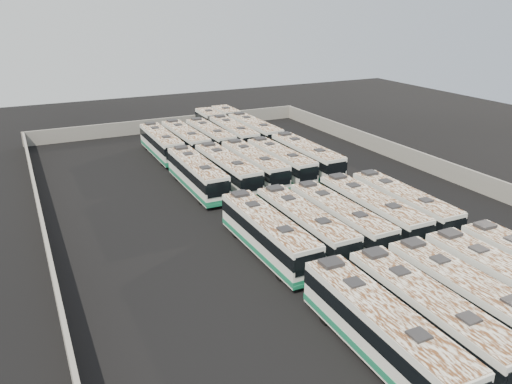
% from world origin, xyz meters
% --- Properties ---
extents(ground, '(140.00, 140.00, 0.00)m').
position_xyz_m(ground, '(0.00, 0.00, 0.00)').
color(ground, black).
rests_on(ground, ground).
extents(perimeter_wall, '(45.20, 73.20, 2.20)m').
position_xyz_m(perimeter_wall, '(0.00, 0.00, 1.10)').
color(perimeter_wall, slate).
rests_on(perimeter_wall, ground).
extents(bus_front_far_left, '(3.08, 13.33, 3.74)m').
position_xyz_m(bus_front_far_left, '(-5.64, -23.64, 1.91)').
color(bus_front_far_left, beige).
rests_on(bus_front_far_left, ground).
extents(bus_front_left, '(3.03, 13.20, 3.71)m').
position_xyz_m(bus_front_left, '(-2.05, -23.73, 1.90)').
color(bus_front_left, beige).
rests_on(bus_front_left, ground).
extents(bus_front_center, '(2.78, 13.07, 3.68)m').
position_xyz_m(bus_front_center, '(1.57, -23.65, 1.88)').
color(bus_front_center, beige).
rests_on(bus_front_center, ground).
extents(bus_front_right, '(2.89, 13.27, 3.74)m').
position_xyz_m(bus_front_right, '(5.13, -23.82, 1.91)').
color(bus_front_right, beige).
rests_on(bus_front_right, ground).
extents(bus_midfront_far_left, '(2.84, 13.07, 3.68)m').
position_xyz_m(bus_midfront_far_left, '(-5.61, -9.07, 1.88)').
color(bus_midfront_far_left, beige).
rests_on(bus_midfront_far_left, ground).
extents(bus_midfront_left, '(2.76, 12.88, 3.63)m').
position_xyz_m(bus_midfront_left, '(-2.03, -8.99, 1.86)').
color(bus_midfront_left, beige).
rests_on(bus_midfront_left, ground).
extents(bus_midfront_center, '(2.82, 12.79, 3.60)m').
position_xyz_m(bus_midfront_center, '(1.47, -9.23, 1.84)').
color(bus_midfront_center, beige).
rests_on(bus_midfront_center, ground).
extents(bus_midfront_right, '(2.91, 13.22, 3.72)m').
position_xyz_m(bus_midfront_right, '(5.06, -9.09, 1.90)').
color(bus_midfront_right, beige).
rests_on(bus_midfront_right, ground).
extents(bus_midfront_far_right, '(2.98, 12.88, 3.62)m').
position_xyz_m(bus_midfront_far_right, '(8.78, -9.22, 1.85)').
color(bus_midfront_far_right, beige).
rests_on(bus_midfront_far_right, ground).
extents(bus_midback_far_left, '(2.84, 13.13, 3.70)m').
position_xyz_m(bus_midback_far_left, '(-5.69, 8.06, 1.89)').
color(bus_midback_far_left, beige).
rests_on(bus_midback_far_left, ground).
extents(bus_midback_left, '(3.05, 13.18, 3.70)m').
position_xyz_m(bus_midback_left, '(-2.05, 8.01, 1.89)').
color(bus_midback_left, beige).
rests_on(bus_midback_left, ground).
extents(bus_midback_center, '(2.89, 12.96, 3.65)m').
position_xyz_m(bus_midback_center, '(1.50, 8.23, 1.86)').
color(bus_midback_center, beige).
rests_on(bus_midback_center, ground).
extents(bus_midback_right, '(2.93, 12.70, 3.57)m').
position_xyz_m(bus_midback_right, '(5.05, 8.18, 1.82)').
color(bus_midback_right, beige).
rests_on(bus_midback_right, ground).
extents(bus_midback_far_right, '(2.81, 13.27, 3.74)m').
position_xyz_m(bus_midback_far_right, '(8.72, 8.22, 1.91)').
color(bus_midback_far_right, beige).
rests_on(bus_midback_far_right, ground).
extents(bus_back_far_left, '(2.78, 12.82, 3.61)m').
position_xyz_m(bus_back_far_left, '(-5.60, 22.65, 1.85)').
color(bus_back_far_left, beige).
rests_on(bus_back_far_left, ground).
extents(bus_back_left, '(2.94, 13.04, 3.66)m').
position_xyz_m(bus_back_left, '(-2.15, 22.71, 1.87)').
color(bus_back_left, beige).
rests_on(bus_back_left, ground).
extents(bus_back_center, '(2.91, 12.72, 3.57)m').
position_xyz_m(bus_back_center, '(1.59, 22.76, 1.83)').
color(bus_back_center, beige).
rests_on(bus_back_center, ground).
extents(bus_back_right, '(3.19, 20.04, 3.63)m').
position_xyz_m(bus_back_right, '(5.27, 26.12, 1.85)').
color(bus_back_right, beige).
rests_on(bus_back_right, ground).
extents(bus_back_far_right, '(2.88, 20.43, 3.71)m').
position_xyz_m(bus_back_far_right, '(8.67, 26.32, 1.89)').
color(bus_back_far_right, beige).
rests_on(bus_back_far_right, ground).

